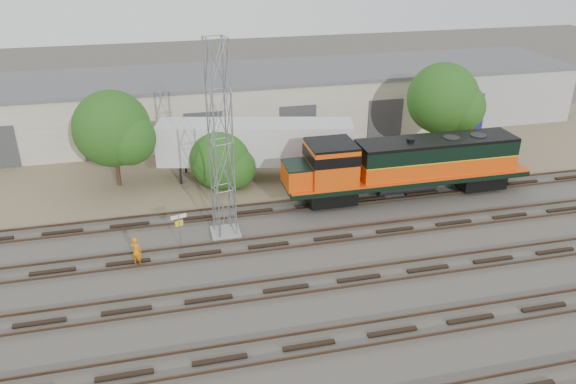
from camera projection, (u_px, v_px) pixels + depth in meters
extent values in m
plane|color=#47423A|center=(341.00, 251.00, 32.58)|extent=(140.00, 140.00, 0.00)
cube|color=#726047|center=(283.00, 158.00, 45.77)|extent=(80.00, 16.00, 0.02)
cube|color=black|center=(392.00, 332.00, 25.95)|extent=(80.00, 2.40, 0.14)
cube|color=#4C3828|center=(399.00, 340.00, 25.23)|extent=(80.00, 0.08, 0.14)
cube|color=#4C3828|center=(386.00, 319.00, 26.55)|extent=(80.00, 0.08, 0.14)
cube|color=black|center=(359.00, 278.00, 29.91)|extent=(80.00, 2.40, 0.14)
cube|color=#4C3828|center=(364.00, 284.00, 29.19)|extent=(80.00, 0.08, 0.14)
cube|color=#4C3828|center=(354.00, 269.00, 30.51)|extent=(80.00, 0.08, 0.14)
cube|color=black|center=(333.00, 237.00, 33.87)|extent=(80.00, 2.40, 0.14)
cube|color=#4C3828|center=(337.00, 241.00, 33.15)|extent=(80.00, 0.08, 0.14)
cube|color=#4C3828|center=(330.00, 229.00, 34.47)|extent=(80.00, 0.08, 0.14)
cube|color=black|center=(313.00, 205.00, 37.83)|extent=(80.00, 2.40, 0.14)
cube|color=#4C3828|center=(316.00, 208.00, 37.11)|extent=(80.00, 0.08, 0.14)
cube|color=#4C3828|center=(310.00, 198.00, 38.43)|extent=(80.00, 0.08, 0.14)
cube|color=beige|center=(263.00, 101.00, 51.75)|extent=(58.00, 10.00, 5.00)
cube|color=#59595B|center=(263.00, 73.00, 50.62)|extent=(58.40, 10.40, 0.30)
cube|color=#999993|center=(507.00, 101.00, 51.94)|extent=(14.00, 0.10, 5.00)
cube|color=#333335|center=(104.00, 140.00, 44.69)|extent=(3.20, 0.12, 3.40)
cube|color=#333335|center=(204.00, 132.00, 46.37)|extent=(3.20, 0.12, 3.40)
cube|color=#333335|center=(298.00, 125.00, 48.06)|extent=(3.20, 0.12, 3.40)
cube|color=#333335|center=(385.00, 118.00, 49.74)|extent=(3.20, 0.12, 3.40)
cube|color=#333335|center=(467.00, 112.00, 51.43)|extent=(3.20, 0.12, 3.40)
cube|color=black|center=(330.00, 194.00, 37.77)|extent=(3.22, 2.42, 1.01)
cube|color=black|center=(478.00, 178.00, 40.10)|extent=(3.22, 2.42, 1.01)
cube|color=black|center=(407.00, 177.00, 38.65)|extent=(17.12, 3.02, 0.35)
cylinder|color=black|center=(406.00, 185.00, 38.91)|extent=(4.23, 1.11, 1.11)
cube|color=#D8440A|center=(435.00, 164.00, 38.74)|extent=(11.08, 2.62, 1.21)
cube|color=black|center=(437.00, 149.00, 38.27)|extent=(11.08, 2.62, 1.01)
cube|color=black|center=(438.00, 140.00, 38.01)|extent=(11.08, 2.62, 0.20)
cube|color=#D8440A|center=(331.00, 164.00, 36.85)|extent=(3.02, 3.02, 2.62)
cube|color=black|center=(332.00, 144.00, 36.25)|extent=(3.02, 3.02, 0.16)
cube|color=#D8440A|center=(297.00, 176.00, 36.61)|extent=(1.61, 2.42, 1.41)
cube|color=gray|center=(226.00, 233.00, 34.34)|extent=(1.74, 1.74, 0.20)
cylinder|color=gray|center=(210.00, 139.00, 32.18)|extent=(0.09, 0.09, 11.62)
cylinder|color=gray|center=(229.00, 138.00, 32.40)|extent=(0.09, 0.09, 11.62)
cylinder|color=gray|center=(212.00, 146.00, 31.24)|extent=(0.09, 0.09, 11.62)
cylinder|color=gray|center=(231.00, 144.00, 31.47)|extent=(0.09, 0.09, 11.62)
cylinder|color=gray|center=(180.00, 232.00, 32.28)|extent=(0.07, 0.07, 2.29)
cube|color=white|center=(178.00, 217.00, 31.86)|extent=(0.91, 0.29, 0.23)
cube|color=yellow|center=(179.00, 223.00, 32.03)|extent=(0.46, 0.16, 0.36)
imported|color=orange|center=(136.00, 251.00, 30.99)|extent=(0.73, 0.65, 1.67)
cube|color=silver|center=(255.00, 142.00, 40.88)|extent=(14.35, 5.93, 2.92)
cube|color=black|center=(330.00, 171.00, 41.91)|extent=(3.14, 3.23, 1.08)
cube|color=black|center=(181.00, 175.00, 40.79)|extent=(0.16, 0.16, 1.41)
cube|color=black|center=(186.00, 164.00, 42.75)|extent=(0.16, 0.16, 1.41)
cube|color=navy|center=(470.00, 123.00, 51.59)|extent=(1.87, 1.80, 1.50)
cube|color=maroon|center=(464.00, 129.00, 50.12)|extent=(1.87, 1.81, 1.40)
cylinder|color=#382619|center=(118.00, 170.00, 40.39)|extent=(0.34, 0.34, 2.46)
sphere|color=#154714|center=(112.00, 128.00, 39.06)|extent=(5.38, 5.38, 5.38)
sphere|color=#154714|center=(129.00, 138.00, 38.81)|extent=(3.76, 3.76, 3.76)
cylinder|color=#382619|center=(222.00, 182.00, 40.98)|extent=(0.30, 0.30, 0.40)
sphere|color=#154714|center=(221.00, 160.00, 40.23)|extent=(4.42, 4.42, 4.42)
sphere|color=#154714|center=(234.00, 168.00, 40.03)|extent=(3.09, 3.09, 3.09)
cylinder|color=#382619|center=(438.00, 139.00, 45.77)|extent=(0.33, 0.33, 2.82)
sphere|color=#154714|center=(443.00, 98.00, 44.33)|extent=(5.63, 5.63, 5.63)
sphere|color=#154714|center=(460.00, 107.00, 44.07)|extent=(3.94, 3.94, 3.94)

